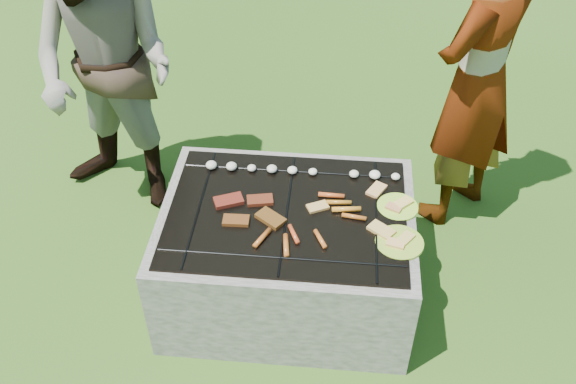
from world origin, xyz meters
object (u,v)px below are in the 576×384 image
at_px(plate_near, 399,242).
at_px(fire_pit, 287,256).
at_px(cook, 478,81).
at_px(bystander, 106,69).
at_px(plate_far, 398,207).

bearing_deg(plate_near, fire_pit, 163.71).
height_order(cook, bystander, cook).
bearing_deg(plate_far, plate_near, -90.26).
relative_size(fire_pit, plate_far, 4.99).
height_order(fire_pit, cook, cook).
bearing_deg(fire_pit, bystander, 146.38).
xyz_separation_m(fire_pit, cook, (0.99, 0.80, 0.67)).
bearing_deg(fire_pit, plate_near, -16.29).
height_order(plate_near, cook, cook).
relative_size(fire_pit, cook, 0.69).
distance_m(plate_far, bystander, 1.82).
relative_size(plate_far, bystander, 0.14).
bearing_deg(cook, fire_pit, -9.41).
distance_m(plate_near, cook, 1.11).
bearing_deg(plate_near, cook, 65.86).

